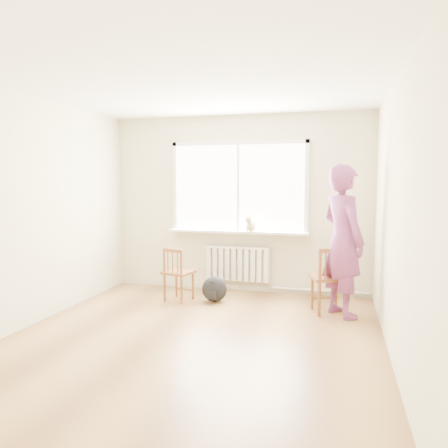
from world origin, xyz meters
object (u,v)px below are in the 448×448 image
Objects in this scene: chair_left at (177,274)px; cat at (251,224)px; person at (343,241)px; backpack at (214,289)px; chair_right at (329,280)px.

cat is (0.93, 0.66, 0.67)m from chair_left.
backpack is (-1.73, 0.20, -0.77)m from person.
chair_left is 1.97× the size of cat.
person reaches higher than chair_left.
person is at bearing -20.32° from cat.
person reaches higher than cat.
chair_right is at bearing -167.57° from chair_left.
backpack is (-0.41, -0.57, -0.88)m from cat.
backpack is at bearing -116.21° from cat.
chair_right is 2.22× the size of cat.
chair_right is 1.51m from cat.
chair_right is 0.45× the size of person.
cat is at bearing -50.67° from chair_right.
cat is (-1.32, 0.77, 0.10)m from person.
cat is at bearing -130.55° from chair_left.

